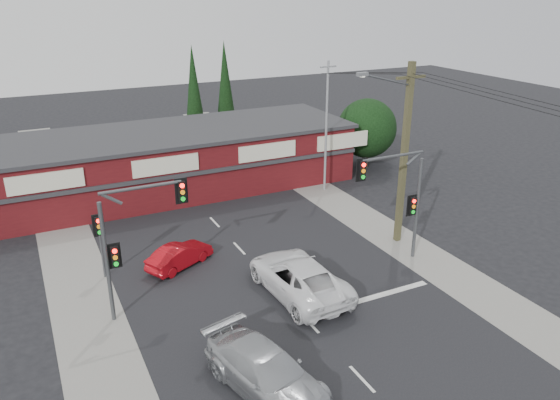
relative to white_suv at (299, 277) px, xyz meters
name	(u,v)px	position (x,y,z in m)	size (l,w,h in m)	color
ground	(288,301)	(-0.75, -0.42, -0.86)	(120.00, 120.00, 0.00)	black
road_strip	(246,256)	(-0.75, 4.58, -0.86)	(14.00, 70.00, 0.01)	black
verge_left	(81,292)	(-9.25, 4.58, -0.85)	(3.00, 70.00, 0.02)	gray
verge_right	(376,227)	(7.75, 4.58, -0.85)	(3.00, 70.00, 0.02)	gray
stop_line	(370,298)	(2.75, -1.92, -0.85)	(6.50, 0.35, 0.01)	silver
white_suv	(299,277)	(0.00, 0.00, 0.00)	(2.86, 6.20, 1.72)	white
silver_suv	(266,372)	(-4.17, -5.42, -0.05)	(2.27, 5.57, 1.62)	#AEB1B4
red_sedan	(180,255)	(-4.25, 5.04, -0.25)	(1.29, 3.69, 1.21)	#AB0A13
lane_dashes	(309,323)	(-0.75, -2.44, -0.85)	(0.12, 33.56, 0.01)	silver
shop_building	(166,161)	(-1.75, 16.57, 1.27)	(27.30, 8.40, 4.22)	#480E12
tree_cluster	(365,131)	(13.94, 15.02, 2.03)	(5.90, 5.10, 5.50)	#2D2116
conifer_near	(194,91)	(2.75, 23.58, 4.62)	(1.80, 1.80, 9.25)	#2D2116
conifer_far	(225,85)	(6.25, 25.58, 4.62)	(1.80, 1.80, 9.25)	#2D2116
traffic_mast_left	(130,233)	(-7.18, 1.59, 3.07)	(3.77, 0.27, 5.97)	#47494C
traffic_mast_right	(401,191)	(6.11, 0.59, 3.08)	(3.96, 0.27, 5.97)	#47494C
pedestal_signal	(100,233)	(-7.95, 5.59, 1.54)	(0.55, 0.27, 3.38)	#47494C
utility_pole	(403,149)	(7.61, 2.57, 4.53)	(4.38, 0.59, 10.00)	#4A4629
steel_pole	(326,125)	(8.25, 11.58, 3.84)	(1.20, 0.16, 9.00)	gray
power_lines	(492,99)	(7.72, -2.89, 8.18)	(2.01, 29.00, 1.22)	black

